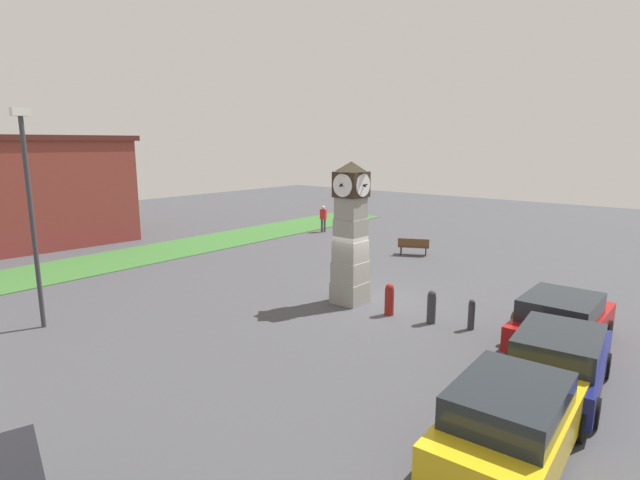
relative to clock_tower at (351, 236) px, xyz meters
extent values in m
plane|color=#424247|center=(0.45, -0.58, -2.50)|extent=(73.99, 73.99, 0.00)
cube|color=gray|center=(0.00, 0.00, -2.11)|extent=(1.09, 1.09, 0.78)
cube|color=gray|center=(0.00, 0.00, -1.33)|extent=(1.03, 1.03, 0.78)
cube|color=gray|center=(0.00, 0.00, -0.55)|extent=(0.98, 0.98, 0.78)
cube|color=gray|center=(0.00, 0.00, 0.23)|extent=(0.92, 0.92, 0.78)
cube|color=gray|center=(0.00, 0.00, 1.01)|extent=(0.87, 0.87, 0.78)
cube|color=#2D2316|center=(0.00, 0.00, 1.85)|extent=(0.98, 0.98, 0.90)
cylinder|color=white|center=(0.00, 0.51, 1.85)|extent=(0.80, 0.04, 0.80)
cube|color=black|center=(0.00, 0.54, 1.85)|extent=(0.06, 0.18, 0.12)
cube|color=black|center=(0.00, 0.54, 1.85)|extent=(0.04, 0.08, 0.30)
cylinder|color=white|center=(0.00, -0.51, 1.85)|extent=(0.80, 0.04, 0.80)
cube|color=black|center=(0.00, -0.54, 1.85)|extent=(0.06, 0.18, 0.12)
cube|color=black|center=(0.00, -0.54, 1.85)|extent=(0.04, 0.30, 0.11)
cylinder|color=white|center=(0.51, 0.00, 1.85)|extent=(0.04, 0.80, 0.80)
cube|color=black|center=(0.54, 0.00, 1.85)|extent=(0.12, 0.06, 0.18)
cube|color=black|center=(0.54, 0.00, 1.85)|extent=(0.27, 0.04, 0.21)
cylinder|color=white|center=(-0.51, 0.00, 1.85)|extent=(0.04, 0.80, 0.80)
cube|color=black|center=(-0.54, 0.00, 1.85)|extent=(0.17, 0.06, 0.13)
cube|color=black|center=(-0.54, 0.00, 1.85)|extent=(0.30, 0.04, 0.07)
pyramid|color=#2D2316|center=(0.00, 0.00, 2.47)|extent=(1.03, 1.03, 0.35)
cylinder|color=brown|center=(0.00, -5.99, -2.09)|extent=(0.32, 0.32, 0.81)
sphere|color=brown|center=(0.00, -5.99, -1.64)|extent=(0.29, 0.29, 0.29)
cylinder|color=#333338|center=(0.24, -4.54, -2.07)|extent=(0.21, 0.21, 0.86)
sphere|color=#333338|center=(0.24, -4.54, -1.61)|extent=(0.19, 0.19, 0.19)
cylinder|color=#333338|center=(-0.05, -3.31, -2.03)|extent=(0.29, 0.29, 0.94)
sphere|color=#333338|center=(-0.05, -3.31, -1.52)|extent=(0.26, 0.26, 0.26)
cylinder|color=maroon|center=(-0.23, -1.83, -2.04)|extent=(0.32, 0.32, 0.92)
sphere|color=maroon|center=(-0.23, -1.83, -1.53)|extent=(0.28, 0.28, 0.28)
cube|color=gold|center=(-5.55, -7.78, -1.85)|extent=(4.48, 2.06, 0.76)
cube|color=#1E2328|center=(-5.88, -7.79, -1.18)|extent=(2.49, 1.83, 0.59)
cylinder|color=black|center=(-4.22, -6.83, -2.18)|extent=(0.65, 0.25, 0.64)
cylinder|color=black|center=(-4.15, -8.61, -2.18)|extent=(0.65, 0.25, 0.64)
cylinder|color=black|center=(-6.95, -6.94, -2.18)|extent=(0.65, 0.25, 0.64)
cube|color=navy|center=(-2.18, -7.71, -1.88)|extent=(4.47, 2.28, 0.70)
cube|color=#1E2328|center=(-2.50, -7.75, -1.24)|extent=(2.53, 1.94, 0.58)
cylinder|color=black|center=(-0.94, -6.70, -2.18)|extent=(0.66, 0.28, 0.64)
cylinder|color=black|center=(-0.76, -8.46, -2.18)|extent=(0.66, 0.28, 0.64)
cylinder|color=black|center=(-3.59, -6.97, -2.18)|extent=(0.66, 0.28, 0.64)
cylinder|color=black|center=(-3.42, -8.73, -2.18)|extent=(0.66, 0.28, 0.64)
cube|color=#A51111|center=(0.62, -7.08, -1.88)|extent=(4.24, 2.00, 0.70)
cube|color=#1E2328|center=(0.30, -7.08, -1.22)|extent=(2.34, 1.84, 0.61)
cylinder|color=black|center=(1.93, -6.13, -2.18)|extent=(0.64, 0.22, 0.64)
cylinder|color=black|center=(1.93, -8.02, -2.18)|extent=(0.64, 0.22, 0.64)
cylinder|color=black|center=(-0.70, -6.14, -2.18)|extent=(0.64, 0.22, 0.64)
cylinder|color=black|center=(-0.69, -8.03, -2.18)|extent=(0.64, 0.22, 0.64)
cube|color=brown|center=(8.57, 2.14, -2.05)|extent=(1.15, 1.66, 0.08)
cube|color=brown|center=(8.35, 2.03, -1.80)|extent=(0.76, 1.46, 0.40)
cylinder|color=#262628|center=(9.03, 1.65, -2.27)|extent=(0.06, 0.06, 0.45)
cylinder|color=#262628|center=(8.47, 2.80, -2.27)|extent=(0.06, 0.06, 0.45)
cylinder|color=#262628|center=(8.67, 1.47, -2.27)|extent=(0.06, 0.06, 0.45)
cylinder|color=#262628|center=(8.11, 2.62, -2.27)|extent=(0.06, 0.06, 0.45)
cylinder|color=#3F3F47|center=(10.89, 10.02, -2.07)|extent=(0.14, 0.14, 0.86)
cylinder|color=#3F3F47|center=(10.84, 10.21, -2.07)|extent=(0.14, 0.14, 0.86)
cube|color=red|center=(10.86, 10.11, -1.32)|extent=(0.34, 0.45, 0.64)
sphere|color=beige|center=(10.86, 10.11, -0.88)|extent=(0.23, 0.23, 0.23)
cylinder|color=#333338|center=(-8.25, 6.08, 0.78)|extent=(0.14, 0.14, 6.56)
cube|color=silver|center=(-8.25, 6.08, 4.18)|extent=(0.50, 0.24, 0.24)
cube|color=#386B2D|center=(-3.33, 12.98, -2.48)|extent=(44.40, 4.30, 0.04)
camera|label=1|loc=(-14.28, -10.36, 3.29)|focal=28.00mm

